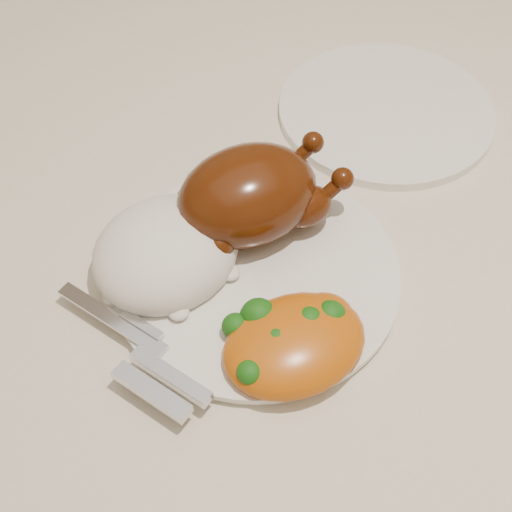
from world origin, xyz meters
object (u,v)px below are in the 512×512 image
side_plate (386,111)px  dining_table (318,239)px  dinner_plate (256,274)px  roast_chicken (252,194)px

side_plate → dining_table: bearing=-158.8°
dinner_plate → side_plate: same height
dining_table → side_plate: bearing=21.2°
dining_table → roast_chicken: (-0.10, -0.03, 0.15)m
dinner_plate → roast_chicken: 0.07m
dinner_plate → side_plate: size_ratio=1.08×
side_plate → roast_chicken: (-0.20, -0.07, 0.04)m
side_plate → roast_chicken: bearing=-161.0°
dinner_plate → roast_chicken: (0.02, 0.05, 0.04)m
dining_table → side_plate: (0.10, 0.04, 0.11)m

